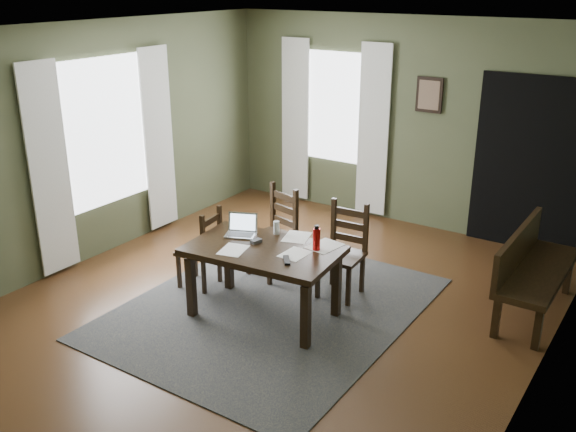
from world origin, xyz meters
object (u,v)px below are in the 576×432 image
Objects in this scene: chair_back_right at (343,252)px; laptop at (242,229)px; water_bottle at (316,239)px; chair_back_left at (275,233)px; bench at (531,265)px; chair_end at (202,249)px; dining_table at (263,256)px.

chair_back_right reaches higher than laptop.
laptop is 1.46× the size of water_bottle.
chair_back_left is 2.75× the size of laptop.
chair_end is at bearing 113.84° from bench.
dining_table is 1.00× the size of bench.
chair_end is 2.43× the size of laptop.
dining_table is at bearing -119.74° from chair_back_right.
chair_back_right is 1.08m from laptop.
water_bottle reaches higher than bench.
laptop reaches higher than chair_end.
laptop is at bearing 82.52° from chair_end.
dining_table is 0.54m from water_bottle.
water_bottle is (0.45, 0.23, 0.20)m from dining_table.
bench reaches higher than dining_table.
laptop is (-2.50, -1.34, 0.27)m from bench.
dining_table is 6.08× the size of water_bottle.
chair_end is 1.42m from water_bottle.
dining_table is 2.60m from bench.
laptop is at bearing -70.23° from chair_back_left.
laptop is at bearing 151.29° from dining_table.
chair_back_right is (0.41, 0.84, -0.16)m from dining_table.
bench is (1.71, 0.66, 0.03)m from chair_back_right.
chair_back_left is 0.66× the size of bench.
bench is at bearing 106.01° from chair_end.
water_bottle is (0.90, -0.61, 0.35)m from chair_back_left.
water_bottle reaches higher than chair_end.
water_bottle is (0.83, 0.07, 0.06)m from laptop.
water_bottle is (1.36, 0.07, 0.41)m from chair_end.
chair_back_left is at bearing 112.84° from dining_table.
water_bottle is at bearing -90.29° from chair_back_right.
bench is 4.19× the size of laptop.
chair_back_right is 0.70m from water_bottle.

